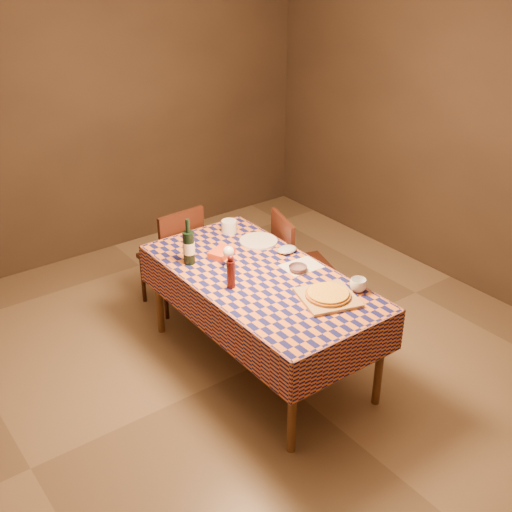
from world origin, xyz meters
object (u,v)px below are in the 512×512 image
(cutting_board, at_px, (328,298))
(chair_right, at_px, (295,261))
(pizza, at_px, (328,294))
(chair_far, at_px, (175,253))
(bowl, at_px, (298,269))
(dining_table, at_px, (260,284))
(white_plate, at_px, (258,241))
(wine_bottle, at_px, (189,247))

(cutting_board, distance_m, chair_right, 1.03)
(pizza, distance_m, chair_far, 1.64)
(bowl, bearing_deg, chair_right, 51.27)
(dining_table, height_order, cutting_board, cutting_board)
(pizza, height_order, white_plate, pizza)
(pizza, distance_m, bowl, 0.42)
(dining_table, xyz_separation_m, pizza, (0.16, -0.52, 0.11))
(cutting_board, distance_m, white_plate, 0.96)
(bowl, xyz_separation_m, chair_right, (0.38, 0.48, -0.27))
(chair_far, xyz_separation_m, chair_right, (0.70, -0.71, 0.00))
(dining_table, distance_m, pizza, 0.56)
(dining_table, xyz_separation_m, cutting_board, (0.16, -0.52, 0.09))
(pizza, relative_size, chair_right, 0.38)
(dining_table, xyz_separation_m, bowl, (0.25, -0.12, 0.10))
(dining_table, distance_m, cutting_board, 0.55)
(bowl, xyz_separation_m, chair_far, (-0.32, 1.19, -0.27))
(wine_bottle, xyz_separation_m, chair_right, (0.93, -0.09, -0.38))
(white_plate, distance_m, chair_right, 0.42)
(cutting_board, relative_size, bowl, 2.70)
(cutting_board, distance_m, bowl, 0.42)
(bowl, bearing_deg, white_plate, 84.04)
(dining_table, relative_size, chair_far, 1.98)
(wine_bottle, height_order, white_plate, wine_bottle)
(bowl, relative_size, wine_bottle, 0.38)
(white_plate, bearing_deg, wine_bottle, 177.54)
(wine_bottle, relative_size, white_plate, 1.18)
(pizza, height_order, chair_right, chair_right)
(white_plate, height_order, chair_right, chair_right)
(pizza, xyz_separation_m, chair_far, (-0.23, 1.60, -0.28))
(bowl, height_order, chair_right, chair_right)
(pizza, relative_size, wine_bottle, 1.03)
(wine_bottle, distance_m, white_plate, 0.62)
(cutting_board, relative_size, chair_far, 0.38)
(dining_table, distance_m, chair_far, 1.09)
(bowl, height_order, white_plate, bowl)
(chair_far, relative_size, chair_right, 1.00)
(bowl, distance_m, white_plate, 0.54)
(dining_table, relative_size, cutting_board, 5.21)
(dining_table, relative_size, white_plate, 6.27)
(chair_right, bearing_deg, white_plate, 169.30)
(dining_table, height_order, chair_far, chair_far)
(white_plate, bearing_deg, dining_table, -125.49)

